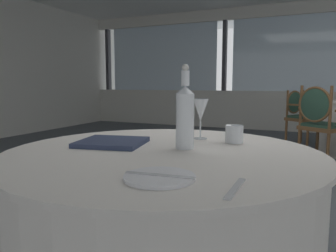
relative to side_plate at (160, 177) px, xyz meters
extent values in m
plane|color=#4C5156|center=(-0.01, 2.17, -0.76)|extent=(15.53, 15.53, 0.00)
cube|color=beige|center=(-0.01, 6.65, -0.34)|extent=(10.01, 0.12, 0.85)
cube|color=beige|center=(-0.01, 6.65, 1.77)|extent=(10.01, 0.12, 0.25)
cube|color=silver|center=(-3.15, 6.67, 0.87)|extent=(2.76, 0.02, 1.56)
cube|color=#333338|center=(-4.72, 6.65, 0.87)|extent=(0.08, 0.14, 1.56)
cube|color=silver|center=(-0.01, 6.67, 0.87)|extent=(2.76, 0.02, 1.56)
cube|color=#333338|center=(-1.58, 6.65, 0.87)|extent=(0.08, 0.14, 1.56)
cylinder|color=white|center=(-0.16, 0.35, -0.02)|extent=(1.24, 1.24, 0.02)
cylinder|color=white|center=(-0.16, 0.35, -0.39)|extent=(1.21, 1.21, 0.74)
cylinder|color=white|center=(0.00, 0.00, 0.00)|extent=(0.20, 0.20, 0.01)
cube|color=silver|center=(0.00, 0.00, 0.01)|extent=(0.20, 0.04, 0.00)
cube|color=silver|center=(0.21, 0.00, 0.00)|extent=(0.02, 0.18, 0.00)
cylinder|color=white|center=(-0.09, 0.43, 0.11)|extent=(0.07, 0.07, 0.22)
cone|color=white|center=(-0.09, 0.43, 0.23)|extent=(0.07, 0.07, 0.03)
cylinder|color=white|center=(-0.09, 0.43, 0.28)|extent=(0.03, 0.03, 0.06)
sphere|color=silver|center=(-0.09, 0.43, 0.32)|extent=(0.03, 0.03, 0.03)
cylinder|color=white|center=(-0.11, 0.68, 0.00)|extent=(0.06, 0.06, 0.00)
cylinder|color=white|center=(-0.11, 0.68, 0.04)|extent=(0.01, 0.01, 0.08)
cone|color=white|center=(-0.11, 0.68, 0.13)|extent=(0.08, 0.08, 0.10)
cylinder|color=white|center=(0.06, 0.65, 0.03)|extent=(0.08, 0.08, 0.08)
cube|color=#2D3856|center=(-0.41, 0.38, 0.01)|extent=(0.32, 0.30, 0.02)
cube|color=brown|center=(0.21, 5.05, -0.33)|extent=(0.64, 0.64, 0.05)
cube|color=#284738|center=(0.21, 5.05, -0.29)|extent=(0.58, 0.58, 0.04)
cylinder|color=brown|center=(0.49, 5.11, -0.56)|extent=(0.04, 0.04, 0.41)
cylinder|color=brown|center=(0.27, 4.77, -0.56)|extent=(0.04, 0.04, 0.41)
cylinder|color=brown|center=(0.15, 5.32, -0.56)|extent=(0.04, 0.04, 0.41)
cylinder|color=brown|center=(-0.06, 4.99, -0.56)|extent=(0.04, 0.04, 0.41)
cylinder|color=brown|center=(0.15, 5.32, -0.08)|extent=(0.04, 0.04, 0.45)
cylinder|color=brown|center=(-0.06, 4.99, -0.08)|extent=(0.04, 0.04, 0.45)
ellipsoid|color=#284738|center=(0.03, 5.16, -0.06)|extent=(0.25, 0.36, 0.38)
torus|color=brown|center=(0.03, 5.16, -0.06)|extent=(0.24, 0.35, 0.39)
cube|color=brown|center=(0.36, 5.24, -0.09)|extent=(0.33, 0.23, 0.03)
cylinder|color=brown|center=(0.48, 5.17, -0.20)|extent=(0.03, 0.03, 0.22)
cube|color=brown|center=(0.09, 4.82, -0.09)|extent=(0.33, 0.23, 0.03)
cylinder|color=brown|center=(0.21, 4.75, -0.20)|extent=(0.03, 0.03, 0.22)
cube|color=brown|center=(0.47, 3.84, -0.31)|extent=(0.64, 0.64, 0.05)
cube|color=#284738|center=(0.47, 3.84, -0.27)|extent=(0.58, 0.58, 0.04)
cylinder|color=brown|center=(0.41, 4.12, -0.55)|extent=(0.04, 0.04, 0.42)
cylinder|color=brown|center=(0.20, 3.78, -0.55)|extent=(0.04, 0.04, 0.42)
cylinder|color=brown|center=(0.53, 3.57, -0.55)|extent=(0.04, 0.04, 0.42)
cylinder|color=brown|center=(0.20, 3.78, -0.03)|extent=(0.04, 0.04, 0.52)
cylinder|color=brown|center=(0.53, 3.57, -0.03)|extent=(0.04, 0.04, 0.52)
ellipsoid|color=#284738|center=(0.36, 3.66, 0.00)|extent=(0.36, 0.25, 0.44)
torus|color=brown|center=(0.36, 3.66, 0.00)|extent=(0.39, 0.27, 0.45)
cube|color=brown|center=(0.27, 4.00, -0.07)|extent=(0.23, 0.33, 0.03)
cylinder|color=brown|center=(0.35, 4.12, -0.18)|extent=(0.03, 0.03, 0.22)
camera|label=1|loc=(0.39, -0.80, 0.26)|focal=35.39mm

